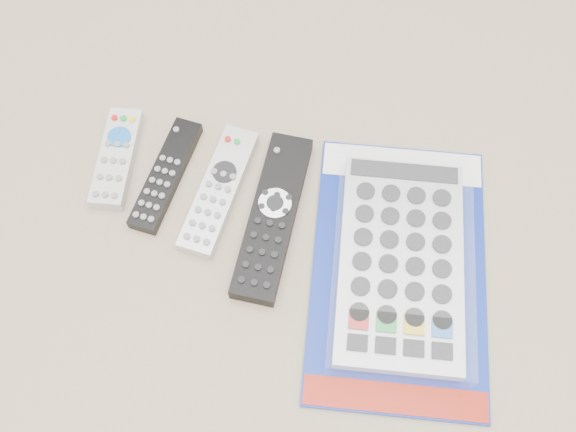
% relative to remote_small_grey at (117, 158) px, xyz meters
% --- Properties ---
extents(remote_small_grey, '(0.06, 0.16, 0.02)m').
position_rel_remote_small_grey_xyz_m(remote_small_grey, '(0.00, 0.00, 0.00)').
color(remote_small_grey, '#B3B3B6').
rests_on(remote_small_grey, ground).
extents(remote_slim_black, '(0.06, 0.18, 0.02)m').
position_rel_remote_small_grey_xyz_m(remote_slim_black, '(0.07, -0.01, -0.00)').
color(remote_slim_black, black).
rests_on(remote_slim_black, ground).
extents(remote_silver_dvd, '(0.07, 0.20, 0.02)m').
position_rel_remote_small_grey_xyz_m(remote_silver_dvd, '(0.15, -0.02, -0.00)').
color(remote_silver_dvd, '#B9B9BE').
rests_on(remote_silver_dvd, ground).
extents(remote_large_black, '(0.06, 0.24, 0.03)m').
position_rel_remote_small_grey_xyz_m(remote_large_black, '(0.23, -0.05, 0.00)').
color(remote_large_black, black).
rests_on(remote_large_black, ground).
extents(jumbo_remote_packaged, '(0.26, 0.39, 0.05)m').
position_rel_remote_small_grey_xyz_m(jumbo_remote_packaged, '(0.41, -0.08, 0.01)').
color(jumbo_remote_packaged, navy).
rests_on(jumbo_remote_packaged, ground).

